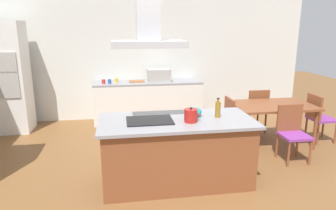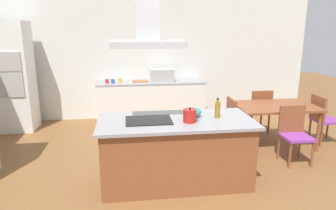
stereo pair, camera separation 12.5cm
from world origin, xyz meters
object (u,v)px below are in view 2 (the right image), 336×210
Objects in this scene: cooktop at (149,120)px; chair_facing_island at (294,130)px; coffee_mug_yellow at (120,80)px; coffee_mug_red at (107,81)px; dining_table at (275,110)px; mixing_bowl at (193,112)px; countertop_microwave at (162,75)px; tea_kettle at (190,116)px; coffee_mug_blue at (113,81)px; chair_facing_back_wall at (259,109)px; chair_at_left_end at (225,120)px; range_hood at (147,26)px; chair_at_right_end at (322,116)px; cutting_board at (140,81)px; wall_oven_stack at (14,77)px; olive_oil_bottle at (217,110)px.

chair_facing_island is at bearing 10.72° from cooktop.
coffee_mug_yellow is 3.73m from chair_facing_island.
coffee_mug_red is 3.49m from dining_table.
countertop_microwave reaches higher than mixing_bowl.
mixing_bowl is (0.61, 0.11, 0.06)m from cooktop.
mixing_bowl is 3.01m from coffee_mug_red.
coffee_mug_red is (-1.23, 2.94, -0.04)m from tea_kettle.
cooktop is 0.54m from tea_kettle.
coffee_mug_blue reaches higher than chair_facing_island.
cooktop is at bearing -99.84° from countertop_microwave.
chair_facing_back_wall is (1.70, 1.66, -0.46)m from mixing_bowl.
coffee_mug_red is 2.75m from chair_at_left_end.
chair_facing_island is 0.99× the size of range_hood.
tea_kettle is at bearing -89.55° from countertop_microwave.
chair_facing_back_wall is 3.32m from range_hood.
range_hood is at bearing -141.76° from chair_at_left_end.
countertop_microwave is 0.56× the size of chair_facing_back_wall.
mixing_bowl reaches higher than coffee_mug_red.
countertop_microwave is 0.56× the size of chair_at_right_end.
chair_at_left_end reaches higher than dining_table.
countertop_microwave is at bearing -5.88° from cutting_board.
tea_kettle reaches higher than chair_facing_island.
tea_kettle is 4.13m from wall_oven_stack.
chair_at_left_end is (-0.92, 0.00, -0.16)m from dining_table.
tea_kettle is 2.65m from chair_facing_back_wall.
cooktop is 2.91m from coffee_mug_red.
coffee_mug_blue is at bearing 110.59° from tea_kettle.
cooktop is 0.27× the size of wall_oven_stack.
coffee_mug_red is at bearing 160.81° from chair_facing_back_wall.
chair_at_left_end is at bearing -40.79° from coffee_mug_blue.
range_hood is at bearing -75.97° from coffee_mug_red.
mixing_bowl is at bearing -169.14° from chair_facing_island.
wall_oven_stack is at bearing -174.59° from coffee_mug_red.
cutting_board is at bearing 1.10° from coffee_mug_yellow.
cutting_board is at bearing 153.23° from chair_facing_back_wall.
cutting_board is (0.72, 0.11, -0.04)m from coffee_mug_red.
wall_oven_stack is at bearing 137.86° from tea_kettle.
chair_facing_back_wall is (0.00, 0.67, -0.16)m from dining_table.
tea_kettle reaches higher than cutting_board.
range_hood is at bearing -142.62° from chair_facing_back_wall.
coffee_mug_red is at bearing 120.28° from olive_oil_bottle.
cutting_board is at bearing 89.72° from cooktop.
chair_at_left_end is (0.47, 1.08, -0.51)m from olive_oil_bottle.
cooktop is 1.20× the size of countertop_microwave.
coffee_mug_blue is (-1.19, 2.70, -0.02)m from mixing_bowl.
chair_at_left_end is 1.00× the size of chair_at_right_end.
coffee_mug_red is at bearing 104.03° from range_hood.
cutting_board is 2.33m from chair_at_left_end.
chair_at_left_end and chair_at_right_end have the same top height.
chair_at_left_end is (3.94, -1.54, -0.59)m from wall_oven_stack.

